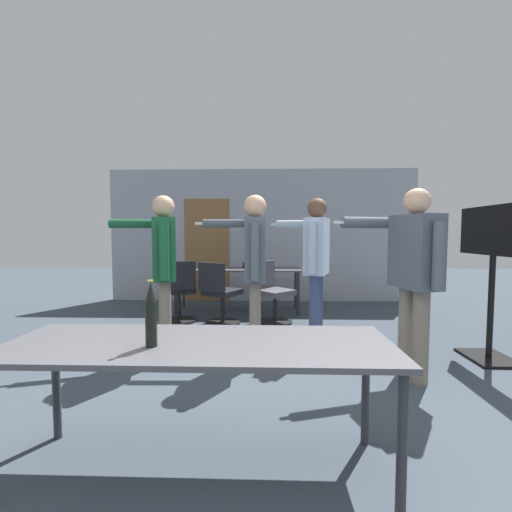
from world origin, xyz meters
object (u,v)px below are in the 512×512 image
object	(u,v)px
drink_cup	(245,265)
beer_bottle	(151,315)
tv_screen	(493,263)
person_center_tall	(315,256)
person_far_watching	(163,260)
person_left_plaid	(414,266)
office_chair_far_left	(272,294)
office_chair_far_right	(180,293)
office_chair_mid_tucked	(219,295)
person_right_polo	(254,259)

from	to	relation	value
drink_cup	beer_bottle	bearing A→B (deg)	-93.17
tv_screen	person_center_tall	size ratio (longest dim) A/B	0.93
person_far_watching	drink_cup	world-z (taller)	person_far_watching
tv_screen	person_far_watching	distance (m)	3.52
person_left_plaid	office_chair_far_left	distance (m)	2.48
person_far_watching	office_chair_far_right	distance (m)	1.60
office_chair_mid_tucked	person_right_polo	bearing A→B (deg)	-39.51
office_chair_far_left	person_center_tall	bearing A→B (deg)	73.44
person_left_plaid	drink_cup	world-z (taller)	person_left_plaid
drink_cup	office_chair_far_right	bearing A→B (deg)	-137.80
tv_screen	drink_cup	size ratio (longest dim) A/B	16.60
person_right_polo	office_chair_far_right	world-z (taller)	person_right_polo
person_far_watching	person_right_polo	bearing A→B (deg)	-109.54
office_chair_far_left	drink_cup	bearing A→B (deg)	-102.40
tv_screen	office_chair_far_left	world-z (taller)	tv_screen
office_chair_mid_tucked	tv_screen	bearing A→B (deg)	5.75
person_left_plaid	beer_bottle	bearing A→B (deg)	109.30
person_center_tall	office_chair_mid_tucked	size ratio (longest dim) A/B	1.89
person_right_polo	office_chair_mid_tucked	world-z (taller)	person_right_polo
office_chair_far_left	beer_bottle	distance (m)	3.52
person_far_watching	office_chair_far_left	xyz separation A→B (m)	(1.20, 1.54, -0.64)
tv_screen	drink_cup	bearing A→B (deg)	-129.22
office_chair_mid_tucked	person_far_watching	bearing A→B (deg)	-78.88
person_left_plaid	office_chair_far_right	xyz separation A→B (m)	(-2.66, 1.95, -0.61)
tv_screen	person_left_plaid	xyz separation A→B (m)	(-1.05, -0.53, 0.01)
person_center_tall	office_chair_far_left	size ratio (longest dim) A/B	1.92
person_right_polo	beer_bottle	distance (m)	1.90
person_far_watching	beer_bottle	world-z (taller)	person_far_watching
tv_screen	person_center_tall	distance (m)	1.87
office_chair_far_left	drink_cup	size ratio (longest dim) A/B	9.32
office_chair_far_right	drink_cup	size ratio (longest dim) A/B	9.55
beer_bottle	office_chair_mid_tucked	bearing A→B (deg)	91.50
tv_screen	office_chair_mid_tucked	bearing A→B (deg)	-112.83
person_center_tall	person_left_plaid	size ratio (longest dim) A/B	1.01
person_far_watching	beer_bottle	distance (m)	1.95
tv_screen	person_left_plaid	size ratio (longest dim) A/B	0.94
person_far_watching	office_chair_mid_tucked	distance (m)	1.54
person_left_plaid	person_far_watching	bearing A→B (deg)	62.76
person_right_polo	person_far_watching	bearing A→B (deg)	85.65
person_far_watching	tv_screen	bearing A→B (deg)	-106.19
person_right_polo	beer_bottle	bearing A→B (deg)	163.73
person_left_plaid	office_chair_mid_tucked	world-z (taller)	person_left_plaid
office_chair_far_left	drink_cup	xyz separation A→B (m)	(-0.46, 0.76, 0.37)
office_chair_mid_tucked	office_chair_far_left	bearing A→B (deg)	43.02
person_center_tall	office_chair_far_left	xyz separation A→B (m)	(-0.51, 1.02, -0.65)
office_chair_far_left	office_chair_far_right	xyz separation A→B (m)	(-1.40, -0.09, 0.02)
office_chair_mid_tucked	office_chair_far_left	world-z (taller)	office_chair_mid_tucked
person_far_watching	office_chair_mid_tucked	world-z (taller)	person_far_watching
person_right_polo	office_chair_far_right	bearing A→B (deg)	36.49
office_chair_mid_tucked	person_left_plaid	bearing A→B (deg)	-13.39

